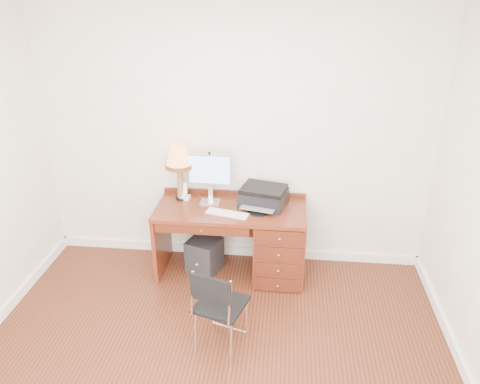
# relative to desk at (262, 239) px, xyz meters

# --- Properties ---
(ground) EXTENTS (4.00, 4.00, 0.00)m
(ground) POSITION_rel_desk_xyz_m (-0.32, -1.40, -0.41)
(ground) COLOR #3C190D
(ground) RESTS_ON ground
(room_shell) EXTENTS (4.00, 4.00, 4.00)m
(room_shell) POSITION_rel_desk_xyz_m (-0.32, -0.77, -0.36)
(room_shell) COLOR white
(room_shell) RESTS_ON ground
(desk) EXTENTS (1.50, 0.67, 0.75)m
(desk) POSITION_rel_desk_xyz_m (0.00, 0.00, 0.00)
(desk) COLOR maroon
(desk) RESTS_ON ground
(monitor) EXTENTS (0.45, 0.14, 0.51)m
(monitor) POSITION_rel_desk_xyz_m (-0.55, 0.13, 0.66)
(monitor) COLOR silver
(monitor) RESTS_ON desk
(keyboard) EXTENTS (0.43, 0.22, 0.02)m
(keyboard) POSITION_rel_desk_xyz_m (-0.34, -0.14, 0.35)
(keyboard) COLOR white
(keyboard) RESTS_ON desk
(mouse_pad) EXTENTS (0.22, 0.22, 0.04)m
(mouse_pad) POSITION_rel_desk_xyz_m (-0.04, -0.05, 0.35)
(mouse_pad) COLOR black
(mouse_pad) RESTS_ON desk
(printer) EXTENTS (0.51, 0.44, 0.20)m
(printer) POSITION_rel_desk_xyz_m (-0.00, 0.11, 0.43)
(printer) COLOR black
(printer) RESTS_ON desk
(leg_lamp) EXTENTS (0.29, 0.29, 0.59)m
(leg_lamp) POSITION_rel_desk_xyz_m (-0.86, 0.16, 0.77)
(leg_lamp) COLOR black
(leg_lamp) RESTS_ON desk
(phone) EXTENTS (0.10, 0.10, 0.18)m
(phone) POSITION_rel_desk_xyz_m (-0.81, 0.16, 0.39)
(phone) COLOR white
(phone) RESTS_ON desk
(pen_cup) EXTENTS (0.08, 0.08, 0.10)m
(pen_cup) POSITION_rel_desk_xyz_m (-0.05, 0.15, 0.39)
(pen_cup) COLOR black
(pen_cup) RESTS_ON desk
(chair) EXTENTS (0.47, 0.47, 0.80)m
(chair) POSITION_rel_desk_xyz_m (-0.27, -1.16, 0.07)
(chair) COLOR black
(chair) RESTS_ON ground
(equipment_box) EXTENTS (0.40, 0.40, 0.36)m
(equipment_box) POSITION_rel_desk_xyz_m (-0.60, -0.00, -0.23)
(equipment_box) COLOR black
(equipment_box) RESTS_ON ground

